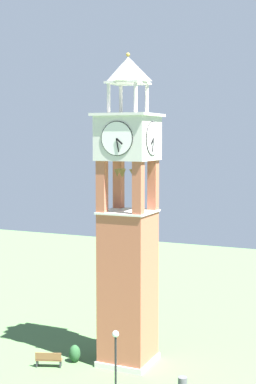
{
  "coord_description": "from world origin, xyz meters",
  "views": [
    {
      "loc": [
        31.95,
        14.23,
        13.95
      ],
      "look_at": [
        0.0,
        0.0,
        10.66
      ],
      "focal_mm": 54.44,
      "sensor_mm": 36.0,
      "label": 1
    }
  ],
  "objects_px": {
    "clock_tower": "(128,238)",
    "trash_bin": "(183,384)",
    "park_bench": "(49,359)",
    "lamp_post": "(116,352)"
  },
  "relations": [
    {
      "from": "park_bench",
      "to": "lamp_post",
      "type": "distance_m",
      "value": 6.51
    },
    {
      "from": "clock_tower",
      "to": "trash_bin",
      "type": "distance_m",
      "value": 9.02
    },
    {
      "from": "park_bench",
      "to": "clock_tower",
      "type": "bearing_deg",
      "value": 122.61
    },
    {
      "from": "park_bench",
      "to": "trash_bin",
      "type": "relative_size",
      "value": 2.07
    },
    {
      "from": "lamp_post",
      "to": "trash_bin",
      "type": "height_order",
      "value": "lamp_post"
    },
    {
      "from": "clock_tower",
      "to": "trash_bin",
      "type": "xyz_separation_m",
      "value": [
        2.53,
        4.42,
        -7.45
      ]
    },
    {
      "from": "park_bench",
      "to": "lamp_post",
      "type": "bearing_deg",
      "value": 66.87
    },
    {
      "from": "clock_tower",
      "to": "lamp_post",
      "type": "relative_size",
      "value": 4.96
    },
    {
      "from": "clock_tower",
      "to": "lamp_post",
      "type": "bearing_deg",
      "value": 16.9
    },
    {
      "from": "lamp_post",
      "to": "park_bench",
      "type": "bearing_deg",
      "value": -113.13
    }
  ]
}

